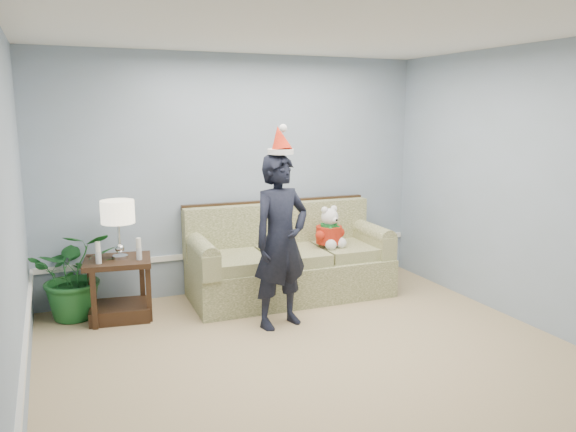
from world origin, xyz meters
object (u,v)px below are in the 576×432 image
(table_lamp, at_px, (118,214))
(teddy_bear, at_px, (329,232))
(sofa, at_px, (288,263))
(man, at_px, (281,241))
(houseplant, at_px, (75,274))
(side_table, at_px, (120,295))

(table_lamp, height_order, teddy_bear, table_lamp)
(sofa, bearing_deg, man, -115.63)
(houseplant, bearing_deg, sofa, -4.29)
(sofa, bearing_deg, teddy_bear, -15.63)
(sofa, distance_m, houseplant, 2.26)
(table_lamp, bearing_deg, teddy_bear, -3.30)
(side_table, distance_m, man, 1.75)
(man, bearing_deg, houseplant, 137.27)
(sofa, distance_m, man, 1.04)
(teddy_bear, bearing_deg, houseplant, 160.35)
(table_lamp, bearing_deg, man, -30.07)
(table_lamp, distance_m, houseplant, 0.77)
(sofa, height_order, teddy_bear, sofa)
(houseplant, xyz_separation_m, teddy_bear, (2.70, -0.31, 0.26))
(man, height_order, teddy_bear, man)
(sofa, distance_m, side_table, 1.86)
(side_table, xyz_separation_m, houseplant, (-0.40, 0.19, 0.21))
(sofa, xyz_separation_m, man, (-0.43, -0.82, 0.47))
(side_table, bearing_deg, table_lamp, 21.23)
(sofa, xyz_separation_m, table_lamp, (-1.83, -0.01, 0.70))
(side_table, height_order, teddy_bear, teddy_bear)
(man, bearing_deg, sofa, 48.28)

